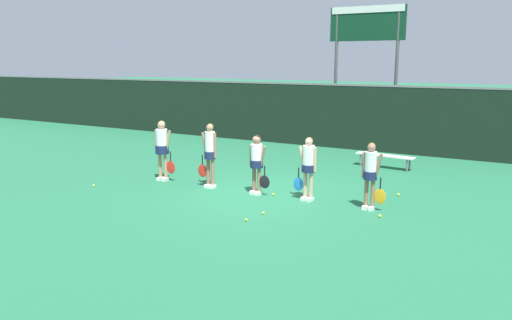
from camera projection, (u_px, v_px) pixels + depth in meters
name	position (u px, v px, depth m)	size (l,w,h in m)	color
ground_plane	(258.00, 193.00, 13.42)	(140.00, 140.00, 0.00)	#216642
fence_windscreen	(354.00, 117.00, 19.76)	(60.00, 0.08, 2.61)	black
scoreboard	(367.00, 38.00, 20.81)	(3.20, 0.15, 5.72)	#515156
bench_courtside	(385.00, 157.00, 16.53)	(1.98, 0.56, 0.44)	silver
player_0	(162.00, 145.00, 14.71)	(0.68, 0.39, 1.78)	tan
player_1	(210.00, 151.00, 13.86)	(0.62, 0.32, 1.81)	#8C664C
player_2	(257.00, 159.00, 13.18)	(0.64, 0.35, 1.60)	#8C664C
player_3	(308.00, 164.00, 12.59)	(0.62, 0.34, 1.63)	tan
player_4	(371.00, 171.00, 11.82)	(0.61, 0.32, 1.62)	#8C664C
tennis_ball_0	(398.00, 195.00, 13.16)	(0.07, 0.07, 0.07)	#CCE033
tennis_ball_1	(246.00, 220.00, 11.11)	(0.07, 0.07, 0.07)	#CCE033
tennis_ball_2	(94.00, 186.00, 14.14)	(0.06, 0.06, 0.06)	#CCE033
tennis_ball_3	(380.00, 216.00, 11.37)	(0.07, 0.07, 0.07)	#CCE033
tennis_ball_4	(263.00, 213.00, 11.59)	(0.07, 0.07, 0.07)	#CCE033
tennis_ball_5	(273.00, 194.00, 13.20)	(0.07, 0.07, 0.07)	#CCE033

